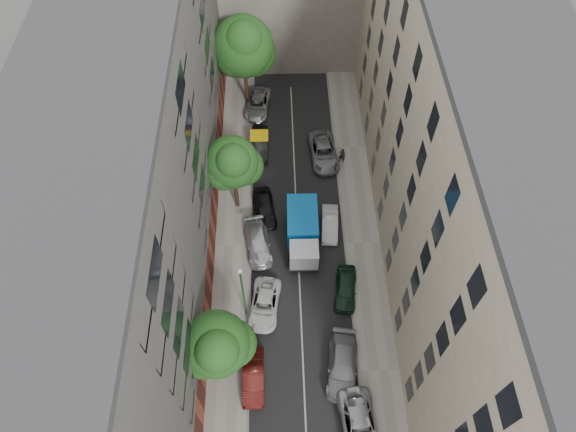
{
  "coord_description": "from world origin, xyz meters",
  "views": [
    {
      "loc": [
        -1.45,
        -22.97,
        37.16
      ],
      "look_at": [
        -0.87,
        -1.2,
        6.0
      ],
      "focal_mm": 32.0,
      "sensor_mm": 36.0,
      "label": 1
    }
  ],
  "objects_px": {
    "car_left_1": "(253,377)",
    "pedestrian": "(342,155)",
    "tree_far": "(244,49)",
    "car_right_3": "(330,224)",
    "car_left_3": "(258,243)",
    "car_left_4": "(265,208)",
    "car_right_0": "(360,427)",
    "car_right_4": "(323,152)",
    "car_left_6": "(258,104)",
    "car_left_2": "(265,305)",
    "car_right_1": "(342,366)",
    "tree_near": "(218,347)",
    "car_left_5": "(260,144)",
    "lamp_post": "(242,288)",
    "tree_mid": "(233,164)",
    "tarp_truck": "(303,232)",
    "car_right_2": "(346,288)"
  },
  "relations": [
    {
      "from": "tarp_truck",
      "to": "car_right_3",
      "type": "distance_m",
      "value": 2.91
    },
    {
      "from": "car_left_1",
      "to": "tree_mid",
      "type": "height_order",
      "value": "tree_mid"
    },
    {
      "from": "tree_mid",
      "to": "car_left_3",
      "type": "bearing_deg",
      "value": -67.67
    },
    {
      "from": "pedestrian",
      "to": "car_left_6",
      "type": "bearing_deg",
      "value": -27.67
    },
    {
      "from": "car_right_3",
      "to": "tree_near",
      "type": "bearing_deg",
      "value": -119.09
    },
    {
      "from": "lamp_post",
      "to": "tree_far",
      "type": "bearing_deg",
      "value": 90.63
    },
    {
      "from": "car_left_3",
      "to": "car_left_6",
      "type": "distance_m",
      "value": 16.8
    },
    {
      "from": "car_left_4",
      "to": "car_right_4",
      "type": "bearing_deg",
      "value": 41.16
    },
    {
      "from": "car_left_2",
      "to": "car_left_5",
      "type": "distance_m",
      "value": 16.81
    },
    {
      "from": "car_left_3",
      "to": "car_right_1",
      "type": "height_order",
      "value": "car_right_1"
    },
    {
      "from": "tree_near",
      "to": "tarp_truck",
      "type": "bearing_deg",
      "value": 62.47
    },
    {
      "from": "car_right_1",
      "to": "tree_mid",
      "type": "bearing_deg",
      "value": 126.25
    },
    {
      "from": "car_right_4",
      "to": "lamp_post",
      "type": "height_order",
      "value": "lamp_post"
    },
    {
      "from": "car_right_1",
      "to": "car_right_2",
      "type": "xyz_separation_m",
      "value": [
        0.8,
        6.2,
        -0.06
      ]
    },
    {
      "from": "car_right_4",
      "to": "car_right_0",
      "type": "bearing_deg",
      "value": -93.58
    },
    {
      "from": "car_left_2",
      "to": "car_right_0",
      "type": "distance_m",
      "value": 11.21
    },
    {
      "from": "car_right_4",
      "to": "pedestrian",
      "type": "relative_size",
      "value": 3.11
    },
    {
      "from": "car_right_0",
      "to": "car_right_4",
      "type": "relative_size",
      "value": 1.0
    },
    {
      "from": "tree_near",
      "to": "lamp_post",
      "type": "relative_size",
      "value": 1.23
    },
    {
      "from": "tarp_truck",
      "to": "car_left_1",
      "type": "xyz_separation_m",
      "value": [
        -3.99,
        -11.67,
        -0.87
      ]
    },
    {
      "from": "tree_far",
      "to": "car_right_3",
      "type": "bearing_deg",
      "value": -65.43
    },
    {
      "from": "tarp_truck",
      "to": "car_left_6",
      "type": "relative_size",
      "value": 1.26
    },
    {
      "from": "car_left_2",
      "to": "car_right_0",
      "type": "bearing_deg",
      "value": -47.22
    },
    {
      "from": "car_left_3",
      "to": "car_left_4",
      "type": "bearing_deg",
      "value": 72.03
    },
    {
      "from": "car_left_3",
      "to": "car_left_4",
      "type": "xyz_separation_m",
      "value": [
        0.57,
        3.6,
        0.05
      ]
    },
    {
      "from": "car_left_6",
      "to": "tree_mid",
      "type": "xyz_separation_m",
      "value": [
        -1.64,
        -12.52,
        5.14
      ]
    },
    {
      "from": "car_left_6",
      "to": "pedestrian",
      "type": "height_order",
      "value": "pedestrian"
    },
    {
      "from": "car_left_4",
      "to": "tree_near",
      "type": "xyz_separation_m",
      "value": [
        -2.74,
        -14.51,
        5.24
      ]
    },
    {
      "from": "car_right_4",
      "to": "lamp_post",
      "type": "bearing_deg",
      "value": -119.14
    },
    {
      "from": "car_left_5",
      "to": "lamp_post",
      "type": "relative_size",
      "value": 0.65
    },
    {
      "from": "lamp_post",
      "to": "car_left_1",
      "type": "bearing_deg",
      "value": -82.9
    },
    {
      "from": "car_right_4",
      "to": "tree_far",
      "type": "relative_size",
      "value": 0.54
    },
    {
      "from": "car_left_4",
      "to": "car_right_3",
      "type": "distance_m",
      "value": 5.89
    },
    {
      "from": "car_left_2",
      "to": "car_right_4",
      "type": "distance_m",
      "value": 16.57
    },
    {
      "from": "car_right_1",
      "to": "tree_far",
      "type": "height_order",
      "value": "tree_far"
    },
    {
      "from": "car_left_1",
      "to": "car_right_1",
      "type": "relative_size",
      "value": 0.83
    },
    {
      "from": "car_right_3",
      "to": "tree_far",
      "type": "relative_size",
      "value": 0.39
    },
    {
      "from": "car_right_4",
      "to": "tree_mid",
      "type": "bearing_deg",
      "value": -149.62
    },
    {
      "from": "car_left_4",
      "to": "tree_mid",
      "type": "relative_size",
      "value": 0.53
    },
    {
      "from": "car_right_3",
      "to": "pedestrian",
      "type": "relative_size",
      "value": 2.26
    },
    {
      "from": "tarp_truck",
      "to": "car_left_2",
      "type": "relative_size",
      "value": 1.33
    },
    {
      "from": "car_right_1",
      "to": "tree_mid",
      "type": "xyz_separation_m",
      "value": [
        -7.93,
        14.88,
        5.07
      ]
    },
    {
      "from": "car_left_3",
      "to": "car_right_2",
      "type": "xyz_separation_m",
      "value": [
        6.97,
        -4.4,
        0.01
      ]
    },
    {
      "from": "car_left_1",
      "to": "pedestrian",
      "type": "xyz_separation_m",
      "value": [
        8.1,
        20.52,
        0.3
      ]
    },
    {
      "from": "car_right_0",
      "to": "car_left_3",
      "type": "bearing_deg",
      "value": 109.58
    },
    {
      "from": "car_left_3",
      "to": "pedestrian",
      "type": "height_order",
      "value": "pedestrian"
    },
    {
      "from": "car_right_1",
      "to": "car_left_6",
      "type": "bearing_deg",
      "value": 111.12
    },
    {
      "from": "car_left_1",
      "to": "car_right_0",
      "type": "xyz_separation_m",
      "value": [
        7.2,
        -3.6,
        0.03
      ]
    },
    {
      "from": "car_left_5",
      "to": "car_left_6",
      "type": "xyz_separation_m",
      "value": [
        -0.22,
        5.6,
        -0.05
      ]
    },
    {
      "from": "car_left_5",
      "to": "car_right_2",
      "type": "relative_size",
      "value": 1.09
    }
  ]
}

